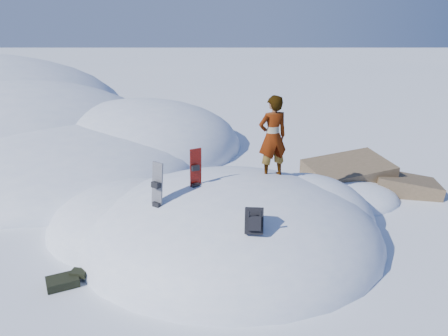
{
  "coord_description": "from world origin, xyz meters",
  "views": [
    {
      "loc": [
        -0.14,
        -8.97,
        4.97
      ],
      "look_at": [
        -0.14,
        0.3,
        1.68
      ],
      "focal_mm": 35.0,
      "sensor_mm": 36.0,
      "label": 1
    }
  ],
  "objects_px": {
    "backpack": "(254,221)",
    "person": "(273,137)",
    "snowboard_dark": "(157,197)",
    "snowboard_red": "(196,179)"
  },
  "relations": [
    {
      "from": "backpack",
      "to": "person",
      "type": "relative_size",
      "value": 0.29
    },
    {
      "from": "backpack",
      "to": "person",
      "type": "bearing_deg",
      "value": 81.32
    },
    {
      "from": "snowboard_dark",
      "to": "backpack",
      "type": "bearing_deg",
      "value": 10.66
    },
    {
      "from": "snowboard_dark",
      "to": "backpack",
      "type": "distance_m",
      "value": 2.15
    },
    {
      "from": "snowboard_red",
      "to": "backpack",
      "type": "height_order",
      "value": "snowboard_red"
    },
    {
      "from": "snowboard_dark",
      "to": "person",
      "type": "height_order",
      "value": "person"
    },
    {
      "from": "backpack",
      "to": "snowboard_dark",
      "type": "bearing_deg",
      "value": 157.21
    },
    {
      "from": "snowboard_red",
      "to": "snowboard_dark",
      "type": "bearing_deg",
      "value": -169.25
    },
    {
      "from": "snowboard_dark",
      "to": "person",
      "type": "bearing_deg",
      "value": 69.43
    },
    {
      "from": "snowboard_red",
      "to": "backpack",
      "type": "distance_m",
      "value": 1.98
    }
  ]
}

